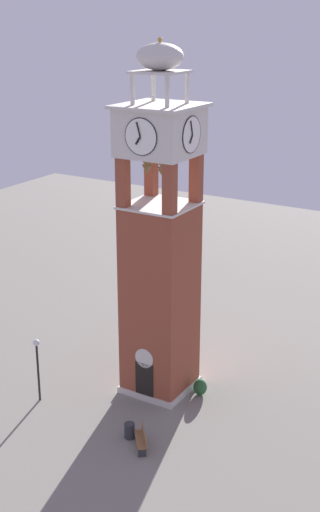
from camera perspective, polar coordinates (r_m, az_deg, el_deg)
name	(u,v)px	position (r m, az deg, el deg)	size (l,w,h in m)	color
ground	(160,387)	(39.13, 0.00, -10.85)	(80.00, 80.00, 0.00)	gray
clock_tower	(160,257)	(35.84, 0.00, -0.06)	(3.85, 3.85, 18.75)	brown
park_bench	(142,439)	(34.08, -1.53, -14.98)	(1.35, 1.52, 0.95)	brown
lamp_post	(37,358)	(37.29, -10.18, -8.37)	(0.36, 0.36, 3.63)	black
trash_bin	(130,431)	(34.83, -2.56, -14.31)	(0.52, 0.52, 0.80)	#2D2D33
shrub_near_entry	(200,387)	(38.28, 3.36, -10.83)	(0.75, 0.75, 0.92)	#28562D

